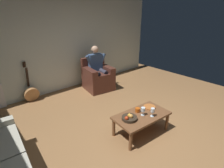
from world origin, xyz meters
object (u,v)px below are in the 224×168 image
Objects in this scene: wine_glass_near at (143,110)px; candle_jar at (137,110)px; armchair at (98,78)px; person_seated at (97,66)px; wine_glass_far at (153,111)px; fruit_bowl at (129,118)px; coffee_table at (142,117)px; decorative_dish at (149,107)px; guitar at (31,93)px.

wine_glass_near is 1.75× the size of candle_jar.
armchair is 10.04× the size of candle_jar.
person_seated is 2.44m from wine_glass_far.
fruit_bowl is at bearing 75.28° from person_seated.
wine_glass_near is at bearing 167.26° from fruit_bowl.
coffee_table is 6.89× the size of wine_glass_near.
coffee_table is at bearing 171.60° from fruit_bowl.
fruit_bowl is 1.17× the size of decorative_dish.
person_seated is 5.43× the size of decorative_dish.
decorative_dish is at bearing -164.17° from wine_glass_near.
fruit_bowl is (0.93, 2.17, -0.26)m from person_seated.
person_seated reaches higher than armchair.
armchair is 3.89× the size of decorative_dish.
wine_glass_near reaches higher than decorative_dish.
person_seated is 13.99× the size of candle_jar.
guitar reaches higher than coffee_table.
coffee_table is 3.99× the size of fruit_bowl.
guitar reaches higher than candle_jar.
candle_jar is (-0.30, -0.07, 0.01)m from fruit_bowl.
armchair is at bearing -113.26° from fruit_bowl.
person_seated is 7.67× the size of wine_glass_far.
guitar reaches higher than armchair.
decorative_dish is 0.31m from candle_jar.
guitar is at bearing -67.68° from wine_glass_near.
armchair reaches higher than coffee_table.
armchair is at bearing -106.78° from candle_jar.
guitar is 11.31× the size of candle_jar.
guitar reaches higher than decorative_dish.
armchair is 0.89× the size of guitar.
wine_glass_near reaches higher than coffee_table.
fruit_bowl is (0.29, -0.07, -0.08)m from wine_glass_near.
guitar is 2.97m from wine_glass_near.
guitar is at bearing -72.64° from fruit_bowl.
wine_glass_near is (0.65, 2.24, 0.16)m from armchair.
coffee_table is 0.33m from decorative_dish.
fruit_bowl is at bearing 75.30° from armchair.
candle_jar is at bearing 113.62° from guitar.
coffee_table is 0.15m from candle_jar.
fruit_bowl is 0.61m from decorative_dish.
person_seated is 1.90m from guitar.
wine_glass_near is 0.17m from wine_glass_far.
guitar is (1.12, -2.71, -0.12)m from coffee_table.
guitar is at bearing -7.22° from armchair.
coffee_table is at bearing -58.14° from wine_glass_far.
armchair is 2.19m from candle_jar.
decorative_dish is at bearing -177.61° from fruit_bowl.
armchair is 2.33m from wine_glass_near.
decorative_dish is (0.33, 2.15, 0.06)m from armchair.
person_seated reaches higher than wine_glass_far.
person_seated is 2.38m from fruit_bowl.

